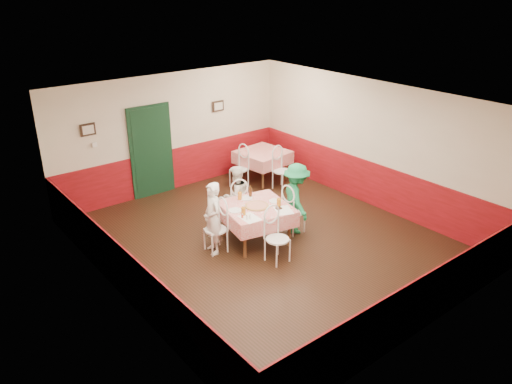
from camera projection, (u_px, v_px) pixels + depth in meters
floor at (266, 241)px, 9.82m from camera, size 7.00×7.00×0.00m
ceiling at (267, 101)px, 8.71m from camera, size 7.00×7.00×0.00m
back_wall at (172, 133)px, 11.78m from camera, size 6.00×0.10×2.80m
front_wall at (431, 249)px, 6.75m from camera, size 6.00×0.10×2.80m
left_wall at (114, 220)px, 7.55m from camera, size 0.10×7.00×2.80m
right_wall at (371, 144)px, 10.98m from camera, size 0.10×7.00×2.80m
wainscot_back at (175, 168)px, 12.12m from camera, size 6.00×0.03×1.00m
wainscot_front at (421, 304)px, 7.12m from camera, size 6.00×0.03×1.00m
wainscot_left at (122, 271)px, 7.92m from camera, size 0.03×7.00×1.00m
wainscot_right at (367, 182)px, 11.33m from camera, size 0.03×7.00×1.00m
door at (151, 152)px, 11.54m from camera, size 0.96×0.06×2.10m
picture_left at (88, 130)px, 10.42m from camera, size 0.32×0.03×0.26m
picture_right at (218, 106)px, 12.30m from camera, size 0.32×0.03×0.26m
thermostat at (95, 145)px, 10.61m from camera, size 0.10×0.03×0.10m
main_table at (256, 224)px, 9.69m from camera, size 1.44×1.44×0.77m
second_table at (263, 166)px, 12.65m from camera, size 1.24×1.24×0.77m
chair_left at (216, 230)px, 9.30m from camera, size 0.47×0.47×0.90m
chair_right at (294, 212)px, 10.01m from camera, size 0.43×0.43×0.90m
chair_far at (237, 204)px, 10.35m from camera, size 0.54×0.54×0.90m
chair_near at (278, 239)px, 8.96m from camera, size 0.43×0.43×0.90m
chair_second_a at (239, 170)px, 12.20m from camera, size 0.47×0.47×0.90m
chair_second_b at (282, 171)px, 12.09m from camera, size 0.47×0.47×0.90m
pizza at (257, 206)px, 9.51m from camera, size 0.53×0.53×0.03m
plate_left at (235, 210)px, 9.34m from camera, size 0.29×0.29×0.01m
plate_right at (275, 201)px, 9.73m from camera, size 0.29×0.29×0.01m
plate_far at (247, 198)px, 9.85m from camera, size 0.29×0.29×0.01m
glass_a at (243, 211)px, 9.14m from camera, size 0.10×0.10×0.15m
glass_b at (279, 202)px, 9.51m from camera, size 0.10×0.10×0.15m
glass_c at (240, 196)px, 9.79m from camera, size 0.10×0.10×0.15m
beer_bottle at (250, 192)px, 9.88m from camera, size 0.07×0.07×0.23m
shaker_a at (247, 217)px, 8.98m from camera, size 0.04×0.04×0.09m
shaker_b at (250, 217)px, 9.00m from camera, size 0.04×0.04×0.09m
shaker_c at (242, 216)px, 9.04m from camera, size 0.04×0.04×0.09m
menu_left at (250, 218)px, 9.06m from camera, size 0.32×0.42×0.00m
menu_right at (284, 210)px, 9.35m from camera, size 0.43×0.49×0.00m
wallet at (279, 208)px, 9.41m from camera, size 0.13×0.11×0.02m
diner_left at (213, 218)px, 9.18m from camera, size 0.44×0.57×1.40m
diner_far at (236, 196)px, 10.32m from camera, size 0.61×0.48×1.24m
diner_right at (296, 199)px, 9.92m from camera, size 0.87×1.08×1.46m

